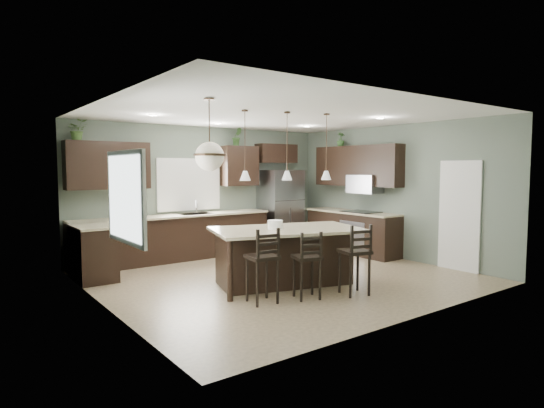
{
  "coord_description": "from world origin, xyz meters",
  "views": [
    {
      "loc": [
        -4.79,
        -6.19,
        1.9
      ],
      "look_at": [
        0.1,
        0.4,
        1.25
      ],
      "focal_mm": 30.0,
      "sensor_mm": 36.0,
      "label": 1
    }
  ],
  "objects_px": {
    "kitchen_island": "(287,256)",
    "serving_dish": "(275,225)",
    "bar_stool_left": "(262,265)",
    "bar_stool_center": "(307,265)",
    "bar_stool_right": "(354,259)",
    "plant_back_left": "(77,130)",
    "refrigerator": "(281,209)"
  },
  "relations": [
    {
      "from": "bar_stool_left",
      "to": "bar_stool_center",
      "type": "relative_size",
      "value": 1.08
    },
    {
      "from": "kitchen_island",
      "to": "serving_dish",
      "type": "xyz_separation_m",
      "value": [
        -0.19,
        0.06,
        0.53
      ]
    },
    {
      "from": "refrigerator",
      "to": "bar_stool_right",
      "type": "relative_size",
      "value": 1.72
    },
    {
      "from": "refrigerator",
      "to": "plant_back_left",
      "type": "bearing_deg",
      "value": 177.83
    },
    {
      "from": "refrigerator",
      "to": "serving_dish",
      "type": "height_order",
      "value": "refrigerator"
    },
    {
      "from": "bar_stool_center",
      "to": "bar_stool_right",
      "type": "bearing_deg",
      "value": -1.88
    },
    {
      "from": "kitchen_island",
      "to": "bar_stool_center",
      "type": "xyz_separation_m",
      "value": [
        -0.27,
        -0.81,
        0.04
      ]
    },
    {
      "from": "bar_stool_center",
      "to": "bar_stool_left",
      "type": "bearing_deg",
      "value": -179.58
    },
    {
      "from": "bar_stool_right",
      "to": "refrigerator",
      "type": "bearing_deg",
      "value": 82.69
    },
    {
      "from": "kitchen_island",
      "to": "bar_stool_left",
      "type": "bearing_deg",
      "value": -130.15
    },
    {
      "from": "bar_stool_left",
      "to": "plant_back_left",
      "type": "bearing_deg",
      "value": 120.26
    },
    {
      "from": "bar_stool_left",
      "to": "plant_back_left",
      "type": "xyz_separation_m",
      "value": [
        -1.53,
        3.61,
        2.05
      ]
    },
    {
      "from": "refrigerator",
      "to": "serving_dish",
      "type": "bearing_deg",
      "value": -129.0
    },
    {
      "from": "bar_stool_center",
      "to": "plant_back_left",
      "type": "distance_m",
      "value": 4.87
    },
    {
      "from": "bar_stool_center",
      "to": "kitchen_island",
      "type": "bearing_deg",
      "value": 90.32
    },
    {
      "from": "refrigerator",
      "to": "bar_stool_center",
      "type": "distance_m",
      "value": 4.36
    },
    {
      "from": "kitchen_island",
      "to": "bar_stool_right",
      "type": "distance_m",
      "value": 1.16
    },
    {
      "from": "bar_stool_center",
      "to": "bar_stool_right",
      "type": "xyz_separation_m",
      "value": [
        0.71,
        -0.27,
        0.04
      ]
    },
    {
      "from": "plant_back_left",
      "to": "refrigerator",
      "type": "bearing_deg",
      "value": -2.17
    },
    {
      "from": "refrigerator",
      "to": "serving_dish",
      "type": "distance_m",
      "value": 3.59
    },
    {
      "from": "bar_stool_center",
      "to": "plant_back_left",
      "type": "xyz_separation_m",
      "value": [
        -2.17,
        3.83,
        2.09
      ]
    },
    {
      "from": "kitchen_island",
      "to": "serving_dish",
      "type": "relative_size",
      "value": 9.82
    },
    {
      "from": "serving_dish",
      "to": "bar_stool_center",
      "type": "bearing_deg",
      "value": -95.03
    },
    {
      "from": "refrigerator",
      "to": "kitchen_island",
      "type": "height_order",
      "value": "refrigerator"
    },
    {
      "from": "serving_dish",
      "to": "bar_stool_center",
      "type": "height_order",
      "value": "serving_dish"
    },
    {
      "from": "kitchen_island",
      "to": "bar_stool_right",
      "type": "xyz_separation_m",
      "value": [
        0.44,
        -1.07,
        0.07
      ]
    },
    {
      "from": "bar_stool_left",
      "to": "plant_back_left",
      "type": "distance_m",
      "value": 4.43
    },
    {
      "from": "refrigerator",
      "to": "bar_stool_right",
      "type": "bearing_deg",
      "value": -112.53
    },
    {
      "from": "refrigerator",
      "to": "kitchen_island",
      "type": "bearing_deg",
      "value": -125.98
    },
    {
      "from": "bar_stool_left",
      "to": "bar_stool_center",
      "type": "height_order",
      "value": "bar_stool_left"
    },
    {
      "from": "serving_dish",
      "to": "bar_stool_center",
      "type": "distance_m",
      "value": 1.0
    },
    {
      "from": "bar_stool_right",
      "to": "plant_back_left",
      "type": "height_order",
      "value": "plant_back_left"
    }
  ]
}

